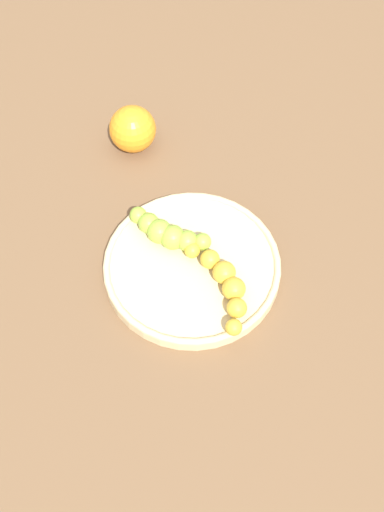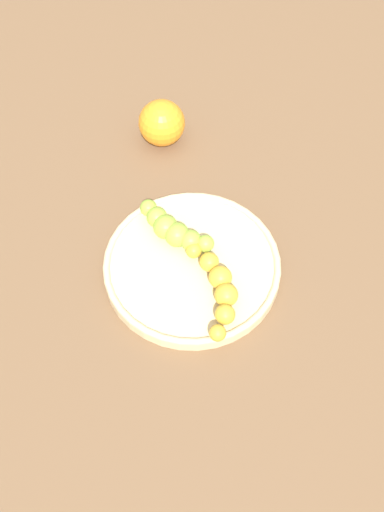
{
  "view_description": "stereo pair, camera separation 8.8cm",
  "coord_description": "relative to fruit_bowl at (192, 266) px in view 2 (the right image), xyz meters",
  "views": [
    {
      "loc": [
        -0.35,
        -0.32,
        0.78
      ],
      "look_at": [
        0.0,
        0.0,
        0.04
      ],
      "focal_mm": 44.24,
      "sensor_mm": 36.0,
      "label": 1
    },
    {
      "loc": [
        -0.29,
        -0.38,
        0.78
      ],
      "look_at": [
        0.0,
        0.0,
        0.04
      ],
      "focal_mm": 44.24,
      "sensor_mm": 36.0,
      "label": 2
    }
  ],
  "objects": [
    {
      "name": "banana_spotted",
      "position": [
        -0.0,
        -0.06,
        0.02
      ],
      "size": [
        0.08,
        0.14,
        0.03
      ],
      "rotation": [
        0.0,
        0.0,
        5.87
      ],
      "color": "gold",
      "rests_on": "fruit_bowl"
    },
    {
      "name": "fruit_bowl",
      "position": [
        0.0,
        0.0,
        0.0
      ],
      "size": [
        0.25,
        0.25,
        0.02
      ],
      "color": "#D1B784",
      "rests_on": "ground_plane"
    },
    {
      "name": "banana_green",
      "position": [
        0.01,
        0.05,
        0.03
      ],
      "size": [
        0.06,
        0.13,
        0.04
      ],
      "rotation": [
        0.0,
        0.0,
        3.4
      ],
      "color": "#8CAD38",
      "rests_on": "fruit_bowl"
    },
    {
      "name": "orange_fruit",
      "position": [
        0.12,
        0.23,
        0.03
      ],
      "size": [
        0.08,
        0.08,
        0.08
      ],
      "primitive_type": "sphere",
      "color": "orange",
      "rests_on": "ground_plane"
    },
    {
      "name": "ground_plane",
      "position": [
        0.0,
        0.0,
        -0.01
      ],
      "size": [
        2.4,
        2.4,
        0.0
      ],
      "primitive_type": "plane",
      "color": "brown"
    }
  ]
}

